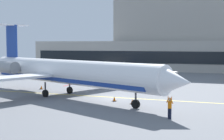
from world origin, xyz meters
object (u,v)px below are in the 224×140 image
at_px(belt_loader, 83,73).
at_px(fuel_tank, 79,68).
at_px(regional_jet, 62,72).
at_px(marshaller, 170,107).
at_px(baggage_tug, 173,78).

distance_m(belt_loader, fuel_tank, 7.87).
height_order(regional_jet, marshaller, regional_jet).
bearing_deg(belt_loader, baggage_tug, -13.46).
relative_size(baggage_tug, belt_loader, 0.74).
relative_size(baggage_tug, fuel_tank, 0.40).
height_order(belt_loader, fuel_tank, fuel_tank).
distance_m(regional_jet, fuel_tank, 29.97).
relative_size(regional_jet, fuel_tank, 4.19).
distance_m(baggage_tug, belt_loader, 18.63).
height_order(regional_jet, baggage_tug, regional_jet).
relative_size(baggage_tug, marshaller, 1.62).
bearing_deg(regional_jet, marshaller, -28.88).
bearing_deg(baggage_tug, marshaller, -81.91).
bearing_deg(regional_jet, baggage_tug, 55.94).
distance_m(fuel_tank, marshaller, 44.43).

